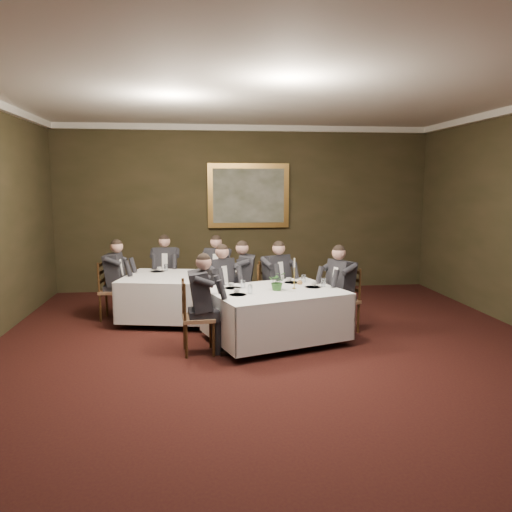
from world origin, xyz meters
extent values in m
plane|color=black|center=(0.00, 0.00, 0.00)|extent=(10.00, 10.00, 0.00)
cube|color=silver|center=(0.00, 0.00, 3.50)|extent=(8.00, 10.00, 0.10)
cube|color=#2D2A16|center=(0.00, 5.00, 1.75)|extent=(8.00, 0.10, 3.50)
cube|color=white|center=(0.00, 4.95, 3.44)|extent=(8.00, 0.10, 0.12)
cube|color=black|center=(0.06, 1.23, 0.73)|extent=(2.09, 1.81, 0.04)
cube|color=white|center=(0.06, 1.23, 0.76)|extent=(2.17, 1.89, 0.02)
cube|color=white|center=(0.06, 1.23, 0.42)|extent=(2.19, 1.91, 0.65)
cube|color=black|center=(-1.35, 2.53, 0.73)|extent=(1.96, 1.62, 0.04)
cube|color=white|center=(-1.35, 2.53, 0.76)|extent=(2.03, 1.69, 0.02)
cube|color=white|center=(-1.35, 2.53, 0.42)|extent=(2.05, 1.72, 0.65)
cube|color=#906949|center=(-0.71, 1.96, 0.48)|extent=(0.60, 0.59, 0.05)
cube|color=black|center=(-0.81, 2.12, 0.73)|extent=(0.34, 0.23, 0.54)
cube|color=black|center=(-0.71, 1.96, 0.86)|extent=(0.52, 0.49, 0.55)
sphere|color=tan|center=(-0.71, 1.96, 1.24)|extent=(0.29, 0.29, 0.21)
cube|color=#906949|center=(0.23, 2.27, 0.48)|extent=(0.58, 0.57, 0.05)
cube|color=black|center=(0.15, 2.45, 0.73)|extent=(0.35, 0.19, 0.54)
cube|color=black|center=(0.23, 2.27, 0.86)|extent=(0.51, 0.46, 0.55)
sphere|color=tan|center=(0.23, 2.27, 1.24)|extent=(0.28, 0.28, 0.21)
cube|color=#906949|center=(-1.04, 0.86, 0.48)|extent=(0.45, 0.47, 0.05)
cube|color=black|center=(-1.23, 0.85, 0.73)|extent=(0.06, 0.38, 0.54)
cube|color=black|center=(-1.04, 0.86, 0.86)|extent=(0.34, 0.44, 0.55)
sphere|color=tan|center=(-1.04, 0.86, 1.24)|extent=(0.23, 0.23, 0.21)
cube|color=#906949|center=(1.16, 1.59, 0.48)|extent=(0.57, 0.58, 0.05)
cube|color=black|center=(1.33, 1.68, 0.73)|extent=(0.19, 0.36, 0.54)
cube|color=black|center=(1.16, 1.59, 0.86)|extent=(0.46, 0.51, 0.55)
sphere|color=tan|center=(1.16, 1.59, 1.24)|extent=(0.28, 0.28, 0.21)
cube|color=#906949|center=(-1.64, 3.53, 0.48)|extent=(0.44, 0.42, 0.05)
cube|color=black|center=(-1.64, 3.72, 0.73)|extent=(0.38, 0.03, 0.54)
cube|color=black|center=(-1.64, 3.53, 0.86)|extent=(0.42, 0.31, 0.55)
sphere|color=tan|center=(-1.64, 3.53, 1.24)|extent=(0.21, 0.21, 0.21)
cube|color=#906949|center=(-0.69, 3.33, 0.48)|extent=(0.53, 0.52, 0.05)
cube|color=black|center=(-0.64, 3.51, 0.73)|extent=(0.37, 0.13, 0.54)
cube|color=black|center=(-0.69, 3.33, 0.86)|extent=(0.49, 0.41, 0.55)
sphere|color=tan|center=(-0.69, 3.33, 1.24)|extent=(0.26, 0.26, 0.21)
cube|color=#906949|center=(-0.24, 2.29, 0.48)|extent=(0.49, 0.51, 0.05)
cube|color=black|center=(-0.05, 2.26, 0.73)|extent=(0.10, 0.38, 0.54)
cube|color=black|center=(-0.24, 2.29, 0.86)|extent=(0.38, 0.47, 0.55)
sphere|color=tan|center=(-0.24, 2.29, 1.24)|extent=(0.24, 0.24, 0.21)
cube|color=#906949|center=(-2.46, 2.76, 0.48)|extent=(0.46, 0.48, 0.05)
cube|color=black|center=(-2.65, 2.78, 0.73)|extent=(0.07, 0.38, 0.54)
cube|color=black|center=(-2.46, 2.76, 0.86)|extent=(0.35, 0.45, 0.55)
sphere|color=tan|center=(-2.46, 2.76, 1.24)|extent=(0.23, 0.23, 0.21)
imported|color=#2D5926|center=(0.09, 1.21, 0.91)|extent=(0.28, 0.25, 0.28)
cylinder|color=gold|center=(0.35, 1.29, 0.77)|extent=(0.07, 0.07, 0.02)
cylinder|color=gold|center=(0.35, 1.29, 0.94)|extent=(0.02, 0.02, 0.31)
cylinder|color=white|center=(0.35, 1.29, 1.16)|extent=(0.02, 0.02, 0.13)
cylinder|color=white|center=(-0.54, 1.44, 0.77)|extent=(0.25, 0.25, 0.01)
cylinder|color=white|center=(-0.54, 1.59, 0.80)|extent=(0.08, 0.08, 0.05)
cylinder|color=white|center=(-0.37, 1.44, 0.83)|extent=(0.06, 0.06, 0.14)
cylinder|color=white|center=(-1.75, 3.00, 0.77)|extent=(0.25, 0.25, 0.01)
cylinder|color=white|center=(-1.75, 3.15, 0.80)|extent=(0.08, 0.08, 0.05)
cylinder|color=white|center=(-1.58, 3.00, 0.83)|extent=(0.06, 0.06, 0.14)
cube|color=#DDAE51|center=(0.06, 4.94, 2.03)|extent=(1.74, 0.08, 1.36)
cube|color=#484B32|center=(0.06, 4.90, 2.03)|extent=(1.52, 0.01, 1.14)
camera|label=1|loc=(-1.03, -5.71, 2.27)|focal=35.00mm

